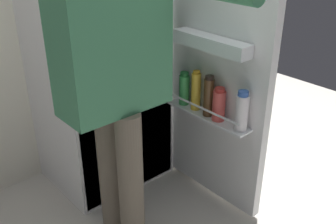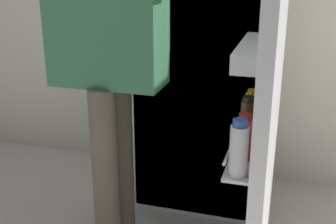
{
  "view_description": "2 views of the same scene",
  "coord_description": "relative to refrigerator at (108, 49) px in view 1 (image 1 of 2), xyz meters",
  "views": [
    {
      "loc": [
        -1.16,
        -1.41,
        1.57
      ],
      "look_at": [
        -0.0,
        -0.09,
        0.7
      ],
      "focal_mm": 41.67,
      "sensor_mm": 36.0,
      "label": 1
    },
    {
      "loc": [
        0.48,
        -1.82,
        1.36
      ],
      "look_at": [
        -0.04,
        -0.08,
        0.71
      ],
      "focal_mm": 48.32,
      "sensor_mm": 36.0,
      "label": 2
    }
  ],
  "objects": [
    {
      "name": "ground_plane",
      "position": [
        -0.03,
        -0.47,
        -0.88
      ],
      "size": [
        5.02,
        5.02,
        0.0
      ],
      "primitive_type": "plane",
      "color": "#B7B2A8"
    },
    {
      "name": "refrigerator",
      "position": [
        0.0,
        0.0,
        0.0
      ],
      "size": [
        0.75,
        1.26,
        1.77
      ],
      "color": "white",
      "rests_on": "ground_plane"
    },
    {
      "name": "person",
      "position": [
        -0.33,
        -0.56,
        0.1
      ],
      "size": [
        0.55,
        0.79,
        1.63
      ],
      "color": "#665B4C",
      "rests_on": "ground_plane"
    }
  ]
}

